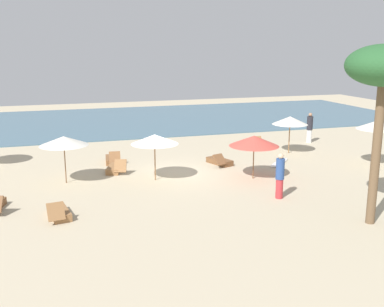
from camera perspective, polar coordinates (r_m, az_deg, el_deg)
The scene contains 16 objects.
ground_plane at distance 21.87m, azimuth -2.22°, elevation -2.69°, with size 60.00×60.00×0.00m, color #BCAD8E.
ocean_water at distance 38.18m, azimuth -8.96°, elevation 4.03°, with size 48.00×16.00×0.06m, color #476B7F.
umbrella_0 at distance 26.60m, azimuth 12.02°, elevation 4.02°, with size 2.00×2.00×2.11m.
umbrella_1 at distance 21.10m, azimuth 7.68°, elevation 1.56°, with size 2.28×2.28×2.01m.
umbrella_2 at distance 24.97m, azimuth 22.05°, elevation 3.31°, with size 2.16×2.16×2.35m.
umbrella_3 at distance 20.95m, azimuth -15.57°, elevation 1.51°, with size 2.14×2.14×2.12m.
umbrella_4 at distance 20.70m, azimuth -4.65°, elevation 1.76°, with size 2.14×2.14×2.11m.
lounger_0 at distance 17.24m, azimuth -16.12°, elevation -7.03°, with size 0.85×1.72×0.74m.
lounger_2 at distance 23.83m, azimuth 3.43°, elevation -0.96°, with size 1.14×1.80×0.66m.
lounger_3 at distance 24.48m, azimuth -9.87°, elevation -0.75°, with size 0.76×1.72×0.71m.
lounger_4 at distance 28.44m, azimuth 7.43°, elevation 1.28°, with size 0.73×1.73×0.69m.
lounger_6 at distance 22.69m, azimuth -9.51°, elevation -1.83°, with size 1.04×1.75×0.73m.
person_0 at distance 29.99m, azimuth 14.33°, elevation 3.11°, with size 0.50×0.50×1.89m.
person_1 at distance 18.67m, azimuth 10.81°, elevation -2.71°, with size 0.39×0.39×1.85m.
palm_1 at distance 16.21m, azimuth 22.63°, elevation 9.49°, with size 2.47×2.47×6.04m.
surfboard at distance 24.50m, azimuth 10.73°, elevation -1.10°, with size 2.02×1.95×0.07m.
Camera 1 is at (-5.47, -20.32, 5.96)m, focal length 43.15 mm.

